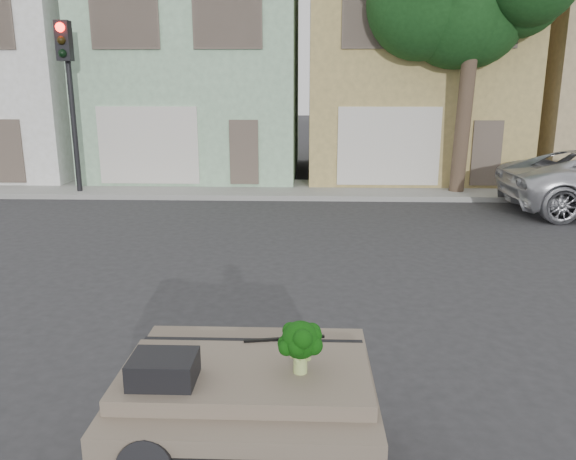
{
  "coord_description": "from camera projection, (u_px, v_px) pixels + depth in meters",
  "views": [
    {
      "loc": [
        0.47,
        -7.06,
        3.23
      ],
      "look_at": [
        0.2,
        0.5,
        1.3
      ],
      "focal_mm": 35.0,
      "sensor_mm": 36.0,
      "label": 1
    }
  ],
  "objects": [
    {
      "name": "ground_plane",
      "position": [
        272.0,
        331.0,
        7.65
      ],
      "size": [
        120.0,
        120.0,
        0.0
      ],
      "primitive_type": "plane",
      "color": "#303033",
      "rests_on": "ground"
    },
    {
      "name": "sidewalk",
      "position": [
        293.0,
        189.0,
        17.8
      ],
      "size": [
        40.0,
        3.0,
        0.15
      ],
      "primitive_type": "cube",
      "color": "gray",
      "rests_on": "ground"
    },
    {
      "name": "townhouse_white",
      "position": [
        5.0,
        72.0,
        21.14
      ],
      "size": [
        7.2,
        8.2,
        7.55
      ],
      "primitive_type": "cube",
      "color": "white",
      "rests_on": "ground"
    },
    {
      "name": "townhouse_mint",
      "position": [
        202.0,
        72.0,
        20.88
      ],
      "size": [
        7.2,
        8.2,
        7.55
      ],
      "primitive_type": "cube",
      "color": "#95BE9A",
      "rests_on": "ground"
    },
    {
      "name": "townhouse_tan",
      "position": [
        405.0,
        72.0,
        20.61
      ],
      "size": [
        7.2,
        8.2,
        7.55
      ],
      "primitive_type": "cube",
      "color": "tan",
      "rests_on": "ground"
    },
    {
      "name": "traffic_signal",
      "position": [
        71.0,
        111.0,
        16.44
      ],
      "size": [
        0.4,
        0.4,
        5.1
      ],
      "primitive_type": "cube",
      "color": "black",
      "rests_on": "ground"
    },
    {
      "name": "tree_near",
      "position": [
        469.0,
        50.0,
        15.91
      ],
      "size": [
        4.4,
        4.0,
        8.5
      ],
      "primitive_type": "cube",
      "color": "#163D16",
      "rests_on": "ground"
    },
    {
      "name": "car_dashboard",
      "position": [
        249.0,
        422.0,
        4.61
      ],
      "size": [
        2.0,
        1.8,
        1.12
      ],
      "primitive_type": "cube",
      "color": "#6E6151",
      "rests_on": "ground"
    },
    {
      "name": "instrument_hump",
      "position": [
        164.0,
        369.0,
        4.12
      ],
      "size": [
        0.48,
        0.38,
        0.2
      ],
      "primitive_type": "cube",
      "color": "black",
      "rests_on": "car_dashboard"
    },
    {
      "name": "wiper_arm",
      "position": [
        284.0,
        339.0,
        4.82
      ],
      "size": [
        0.69,
        0.15,
        0.02
      ],
      "primitive_type": "cube",
      "rotation": [
        0.0,
        0.0,
        0.17
      ],
      "color": "black",
      "rests_on": "car_dashboard"
    },
    {
      "name": "broccoli",
      "position": [
        300.0,
        347.0,
        4.23
      ],
      "size": [
        0.48,
        0.48,
        0.42
      ],
      "primitive_type": "cube",
      "rotation": [
        0.0,
        0.0,
        3.81
      ],
      "color": "#093207",
      "rests_on": "car_dashboard"
    }
  ]
}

